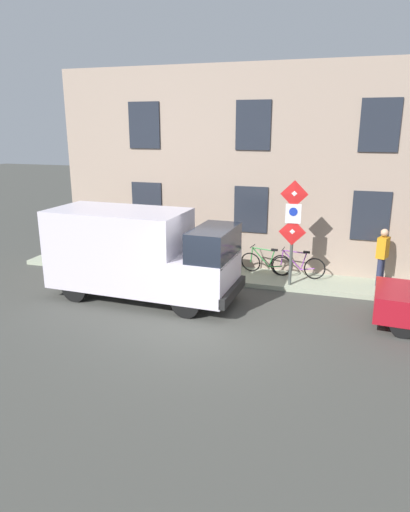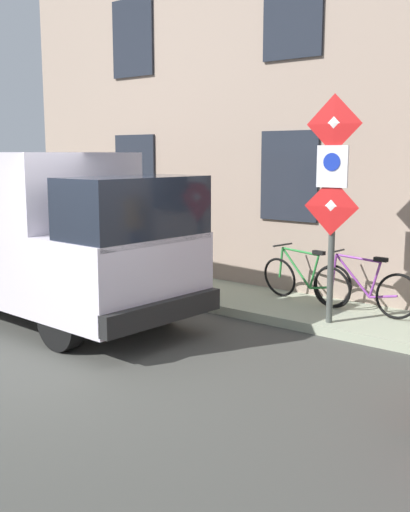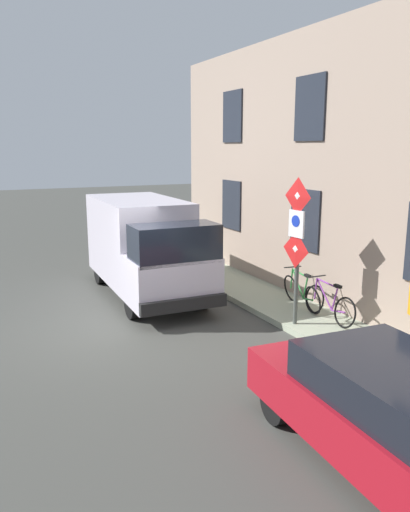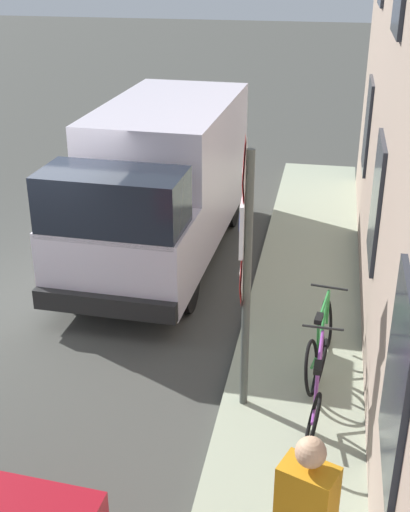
{
  "view_description": "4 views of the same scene",
  "coord_description": "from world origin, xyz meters",
  "px_view_note": "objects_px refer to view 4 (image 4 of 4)",
  "views": [
    {
      "loc": [
        -9.71,
        -2.95,
        4.73
      ],
      "look_at": [
        2.73,
        0.96,
        0.98
      ],
      "focal_mm": 31.85,
      "sensor_mm": 36.0,
      "label": 1
    },
    {
      "loc": [
        -4.2,
        -5.43,
        2.48
      ],
      "look_at": [
        2.33,
        -0.07,
        1.06
      ],
      "focal_mm": 42.76,
      "sensor_mm": 36.0,
      "label": 2
    },
    {
      "loc": [
        -2.95,
        -9.82,
        3.85
      ],
      "look_at": [
        2.17,
        0.51,
        1.35
      ],
      "focal_mm": 35.15,
      "sensor_mm": 36.0,
      "label": 3
    },
    {
      "loc": [
        4.06,
        -7.75,
        4.92
      ],
      "look_at": [
        2.55,
        0.15,
        1.14
      ],
      "focal_mm": 47.31,
      "sensor_mm": 36.0,
      "label": 4
    }
  ],
  "objects_px": {
    "bicycle_green": "(320,341)",
    "sign_post_stacked": "(243,248)",
    "delivery_van": "(161,181)",
    "bicycle_purple": "(317,390)"
  },
  "relations": [
    {
      "from": "bicycle_green",
      "to": "sign_post_stacked",
      "type": "bearing_deg",
      "value": 143.41
    },
    {
      "from": "sign_post_stacked",
      "to": "delivery_van",
      "type": "distance_m",
      "value": 4.48
    },
    {
      "from": "bicycle_purple",
      "to": "bicycle_green",
      "type": "height_order",
      "value": "same"
    },
    {
      "from": "sign_post_stacked",
      "to": "delivery_van",
      "type": "bearing_deg",
      "value": 115.43
    },
    {
      "from": "sign_post_stacked",
      "to": "bicycle_purple",
      "type": "height_order",
      "value": "sign_post_stacked"
    },
    {
      "from": "delivery_van",
      "to": "bicycle_green",
      "type": "bearing_deg",
      "value": 43.53
    },
    {
      "from": "bicycle_purple",
      "to": "bicycle_green",
      "type": "bearing_deg",
      "value": 2.09
    },
    {
      "from": "sign_post_stacked",
      "to": "bicycle_green",
      "type": "relative_size",
      "value": 1.75
    },
    {
      "from": "sign_post_stacked",
      "to": "delivery_van",
      "type": "relative_size",
      "value": 0.56
    },
    {
      "from": "delivery_van",
      "to": "bicycle_green",
      "type": "height_order",
      "value": "delivery_van"
    }
  ]
}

